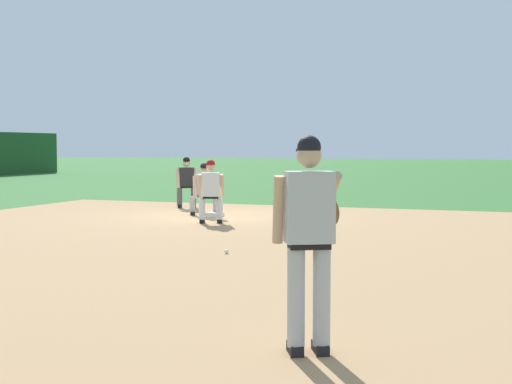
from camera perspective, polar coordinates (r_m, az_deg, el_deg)
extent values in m
plane|color=#336B2D|center=(17.92, -3.33, -1.96)|extent=(160.00, 160.00, 0.00)
cube|color=tan|center=(12.00, -1.43, -4.75)|extent=(18.00, 18.00, 0.01)
cube|color=white|center=(17.92, -3.33, -1.82)|extent=(0.38, 0.38, 0.09)
sphere|color=white|center=(11.73, -2.38, -4.79)|extent=(0.07, 0.07, 0.07)
cube|color=black|center=(6.22, 3.14, -12.42)|extent=(0.28, 0.22, 0.09)
cylinder|color=#B2B2B7|center=(6.07, 3.22, -8.39)|extent=(0.15, 0.15, 0.84)
cube|color=black|center=(6.26, 5.17, -12.32)|extent=(0.28, 0.22, 0.09)
cylinder|color=#B2B2B7|center=(6.11, 5.27, -8.32)|extent=(0.15, 0.15, 0.84)
cube|color=black|center=(6.01, 4.27, -4.25)|extent=(0.33, 0.39, 0.06)
cube|color=#B2B2B7|center=(5.97, 4.29, -1.21)|extent=(0.40, 0.47, 0.60)
sphere|color=tan|center=(5.97, 4.27, 2.92)|extent=(0.21, 0.21, 0.21)
sphere|color=black|center=(5.97, 4.27, 3.59)|extent=(0.20, 0.20, 0.20)
cube|color=black|center=(6.06, 4.10, 3.36)|extent=(0.18, 0.20, 0.02)
cylinder|color=tan|center=(6.01, 1.80, -1.42)|extent=(0.21, 0.17, 0.59)
cylinder|color=tan|center=(6.31, 5.98, -0.10)|extent=(0.51, 0.32, 0.41)
ellipsoid|color=brown|center=(6.40, 5.80, -1.54)|extent=(0.36, 0.31, 0.34)
cube|color=black|center=(18.30, -3.21, -1.71)|extent=(0.28, 0.22, 0.09)
cylinder|color=#B2B2B7|center=(18.32, -3.23, -0.96)|extent=(0.15, 0.15, 0.40)
cube|color=black|center=(18.25, -5.09, -1.73)|extent=(0.28, 0.22, 0.09)
cylinder|color=#B2B2B7|center=(18.27, -5.10, -0.98)|extent=(0.15, 0.15, 0.40)
cube|color=black|center=(18.28, -4.17, -0.28)|extent=(0.34, 0.39, 0.06)
cube|color=#B2B2B7|center=(18.26, -4.17, 0.59)|extent=(0.40, 0.47, 0.52)
sphere|color=#DBB28E|center=(18.22, -4.17, 1.81)|extent=(0.21, 0.21, 0.21)
sphere|color=black|center=(18.22, -4.17, 2.03)|extent=(0.20, 0.20, 0.20)
cube|color=black|center=(18.13, -4.15, 1.95)|extent=(0.18, 0.20, 0.02)
cylinder|color=#DBB28E|center=(17.86, -3.28, 0.99)|extent=(0.56, 0.35, 0.24)
cylinder|color=#DBB28E|center=(18.15, -4.93, 0.38)|extent=(0.25, 0.19, 0.58)
ellipsoid|color=brown|center=(17.65, -3.22, 0.72)|extent=(0.29, 0.28, 0.35)
cube|color=black|center=(16.37, -4.32, -2.35)|extent=(0.28, 0.19, 0.09)
cylinder|color=white|center=(16.31, -4.34, -1.37)|extent=(0.15, 0.15, 0.50)
cube|color=black|center=(16.35, -2.92, -2.35)|extent=(0.28, 0.19, 0.09)
cylinder|color=white|center=(16.28, -2.93, -1.37)|extent=(0.15, 0.15, 0.50)
cube|color=black|center=(16.27, -3.64, -0.42)|extent=(0.30, 0.39, 0.06)
cube|color=white|center=(16.25, -3.64, 0.60)|extent=(0.36, 0.46, 0.54)
sphere|color=#DBB28E|center=(16.26, -3.65, 2.01)|extent=(0.21, 0.21, 0.21)
sphere|color=maroon|center=(16.26, -3.65, 2.26)|extent=(0.20, 0.20, 0.20)
cube|color=maroon|center=(16.35, -3.63, 2.18)|extent=(0.16, 0.20, 0.02)
cylinder|color=#DBB28E|center=(16.42, -4.49, 0.51)|extent=(0.34, 0.20, 0.56)
cylinder|color=#DBB28E|center=(16.39, -2.74, 0.51)|extent=(0.34, 0.20, 0.56)
cube|color=black|center=(20.43, -5.00, -1.15)|extent=(0.28, 0.22, 0.09)
cylinder|color=#515154|center=(20.45, -5.02, -0.34)|extent=(0.15, 0.15, 0.50)
cube|color=black|center=(20.40, -6.12, -1.16)|extent=(0.28, 0.22, 0.09)
cylinder|color=#515154|center=(20.42, -6.13, -0.35)|extent=(0.15, 0.15, 0.50)
cube|color=black|center=(20.42, -5.58, 0.41)|extent=(0.34, 0.39, 0.06)
cube|color=#232326|center=(20.40, -5.58, 1.22)|extent=(0.41, 0.47, 0.54)
sphere|color=#DBB28E|center=(20.37, -5.59, 2.34)|extent=(0.21, 0.21, 0.21)
sphere|color=black|center=(20.37, -5.59, 2.54)|extent=(0.20, 0.20, 0.20)
cube|color=black|center=(20.28, -5.57, 2.46)|extent=(0.18, 0.20, 0.02)
cylinder|color=#DBB28E|center=(20.28, -4.85, 1.12)|extent=(0.33, 0.24, 0.56)
cylinder|color=#DBB28E|center=(20.24, -6.26, 1.10)|extent=(0.33, 0.24, 0.56)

